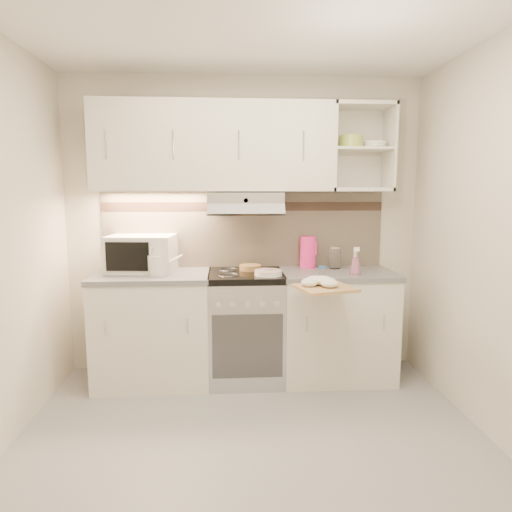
{
  "coord_description": "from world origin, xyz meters",
  "views": [
    {
      "loc": [
        -0.16,
        -2.53,
        1.56
      ],
      "look_at": [
        0.07,
        0.95,
        1.05
      ],
      "focal_mm": 32.0,
      "sensor_mm": 36.0,
      "label": 1
    }
  ],
  "objects_px": {
    "electric_range": "(246,326)",
    "plate_stack": "(268,273)",
    "microwave": "(142,253)",
    "cutting_board": "(325,288)",
    "spray_bottle": "(355,263)",
    "glass_jar": "(335,257)",
    "watering_can": "(159,264)",
    "pink_pitcher": "(308,252)"
  },
  "relations": [
    {
      "from": "plate_stack",
      "to": "spray_bottle",
      "type": "distance_m",
      "value": 0.69
    },
    {
      "from": "pink_pitcher",
      "to": "spray_bottle",
      "type": "height_order",
      "value": "pink_pitcher"
    },
    {
      "from": "glass_jar",
      "to": "spray_bottle",
      "type": "xyz_separation_m",
      "value": [
        0.09,
        -0.29,
        -0.01
      ]
    },
    {
      "from": "pink_pitcher",
      "to": "spray_bottle",
      "type": "bearing_deg",
      "value": -25.0
    },
    {
      "from": "plate_stack",
      "to": "spray_bottle",
      "type": "xyz_separation_m",
      "value": [
        0.69,
        -0.02,
        0.07
      ]
    },
    {
      "from": "electric_range",
      "to": "glass_jar",
      "type": "relative_size",
      "value": 4.75
    },
    {
      "from": "plate_stack",
      "to": "spray_bottle",
      "type": "height_order",
      "value": "spray_bottle"
    },
    {
      "from": "plate_stack",
      "to": "watering_can",
      "type": "bearing_deg",
      "value": 175.62
    },
    {
      "from": "plate_stack",
      "to": "glass_jar",
      "type": "bearing_deg",
      "value": 24.68
    },
    {
      "from": "microwave",
      "to": "plate_stack",
      "type": "relative_size",
      "value": 2.59
    },
    {
      "from": "microwave",
      "to": "glass_jar",
      "type": "bearing_deg",
      "value": 6.23
    },
    {
      "from": "glass_jar",
      "to": "watering_can",
      "type": "bearing_deg",
      "value": -171.83
    },
    {
      "from": "microwave",
      "to": "plate_stack",
      "type": "distance_m",
      "value": 1.06
    },
    {
      "from": "watering_can",
      "to": "glass_jar",
      "type": "distance_m",
      "value": 1.46
    },
    {
      "from": "electric_range",
      "to": "plate_stack",
      "type": "height_order",
      "value": "plate_stack"
    },
    {
      "from": "watering_can",
      "to": "plate_stack",
      "type": "distance_m",
      "value": 0.86
    },
    {
      "from": "watering_can",
      "to": "plate_stack",
      "type": "relative_size",
      "value": 1.27
    },
    {
      "from": "watering_can",
      "to": "spray_bottle",
      "type": "distance_m",
      "value": 1.54
    },
    {
      "from": "spray_bottle",
      "to": "cutting_board",
      "type": "xyz_separation_m",
      "value": [
        -0.31,
        -0.34,
        -0.12
      ]
    },
    {
      "from": "electric_range",
      "to": "microwave",
      "type": "relative_size",
      "value": 1.61
    },
    {
      "from": "spray_bottle",
      "to": "cutting_board",
      "type": "relative_size",
      "value": 0.61
    },
    {
      "from": "microwave",
      "to": "pink_pitcher",
      "type": "xyz_separation_m",
      "value": [
        1.39,
        0.08,
        -0.01
      ]
    },
    {
      "from": "spray_bottle",
      "to": "watering_can",
      "type": "bearing_deg",
      "value": -167.48
    },
    {
      "from": "plate_stack",
      "to": "cutting_board",
      "type": "xyz_separation_m",
      "value": [
        0.37,
        -0.36,
        -0.05
      ]
    },
    {
      "from": "watering_can",
      "to": "pink_pitcher",
      "type": "bearing_deg",
      "value": -11.95
    },
    {
      "from": "watering_can",
      "to": "cutting_board",
      "type": "xyz_separation_m",
      "value": [
        1.22,
        -0.42,
        -0.12
      ]
    },
    {
      "from": "glass_jar",
      "to": "pink_pitcher",
      "type": "bearing_deg",
      "value": 162.69
    },
    {
      "from": "glass_jar",
      "to": "electric_range",
      "type": "bearing_deg",
      "value": -170.23
    },
    {
      "from": "electric_range",
      "to": "microwave",
      "type": "bearing_deg",
      "value": 172.22
    },
    {
      "from": "electric_range",
      "to": "cutting_board",
      "type": "height_order",
      "value": "electric_range"
    },
    {
      "from": "plate_stack",
      "to": "electric_range",
      "type": "bearing_deg",
      "value": 140.26
    },
    {
      "from": "cutting_board",
      "to": "microwave",
      "type": "bearing_deg",
      "value": 140.68
    },
    {
      "from": "spray_bottle",
      "to": "cutting_board",
      "type": "bearing_deg",
      "value": -117.25
    },
    {
      "from": "glass_jar",
      "to": "cutting_board",
      "type": "xyz_separation_m",
      "value": [
        -0.22,
        -0.63,
        -0.13
      ]
    },
    {
      "from": "microwave",
      "to": "plate_stack",
      "type": "height_order",
      "value": "microwave"
    },
    {
      "from": "pink_pitcher",
      "to": "electric_range",
      "type": "bearing_deg",
      "value": -135.92
    },
    {
      "from": "spray_bottle",
      "to": "pink_pitcher",
      "type": "bearing_deg",
      "value": 146.58
    },
    {
      "from": "glass_jar",
      "to": "spray_bottle",
      "type": "relative_size",
      "value": 0.82
    },
    {
      "from": "microwave",
      "to": "watering_can",
      "type": "relative_size",
      "value": 2.03
    },
    {
      "from": "plate_stack",
      "to": "pink_pitcher",
      "type": "xyz_separation_m",
      "value": [
        0.37,
        0.34,
        0.12
      ]
    },
    {
      "from": "pink_pitcher",
      "to": "glass_jar",
      "type": "bearing_deg",
      "value": 6.64
    },
    {
      "from": "microwave",
      "to": "spray_bottle",
      "type": "height_order",
      "value": "microwave"
    }
  ]
}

